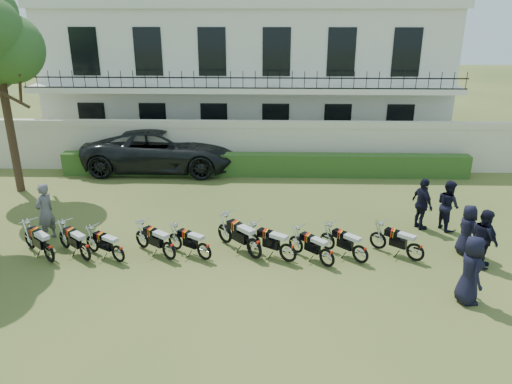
% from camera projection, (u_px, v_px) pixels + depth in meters
% --- Properties ---
extents(ground, '(100.00, 100.00, 0.00)m').
position_uv_depth(ground, '(230.00, 250.00, 15.64)').
color(ground, '#3B4B1E').
rests_on(ground, ground).
extents(perimeter_wall, '(30.00, 0.35, 2.30)m').
position_uv_depth(perimeter_wall, '(243.00, 145.00, 22.69)').
color(perimeter_wall, beige).
rests_on(perimeter_wall, ground).
extents(hedge, '(18.00, 0.60, 1.00)m').
position_uv_depth(hedge, '(264.00, 165.00, 22.16)').
color(hedge, '#284B1A').
rests_on(hedge, ground).
extents(building, '(20.40, 9.60, 7.40)m').
position_uv_depth(building, '(248.00, 71.00, 27.35)').
color(building, silver).
rests_on(building, ground).
extents(motorcycle_0, '(1.47, 1.31, 1.02)m').
position_uv_depth(motorcycle_0, '(48.00, 248.00, 14.69)').
color(motorcycle_0, black).
rests_on(motorcycle_0, ground).
extents(motorcycle_1, '(1.42, 1.24, 0.98)m').
position_uv_depth(motorcycle_1, '(85.00, 248.00, 14.78)').
color(motorcycle_1, black).
rests_on(motorcycle_1, ground).
extents(motorcycle_2, '(1.48, 0.98, 0.93)m').
position_uv_depth(motorcycle_2, '(118.00, 250.00, 14.71)').
color(motorcycle_2, black).
rests_on(motorcycle_2, ground).
extents(motorcycle_3, '(1.50, 1.18, 1.00)m').
position_uv_depth(motorcycle_3, '(169.00, 246.00, 14.83)').
color(motorcycle_3, black).
rests_on(motorcycle_3, ground).
extents(motorcycle_4, '(1.49, 1.01, 0.94)m').
position_uv_depth(motorcycle_4, '(204.00, 247.00, 14.84)').
color(motorcycle_4, black).
rests_on(motorcycle_4, ground).
extents(motorcycle_5, '(1.49, 1.55, 1.12)m').
position_uv_depth(motorcycle_5, '(254.00, 244.00, 14.89)').
color(motorcycle_5, black).
rests_on(motorcycle_5, ground).
extents(motorcycle_6, '(1.62, 1.09, 1.02)m').
position_uv_depth(motorcycle_6, '(288.00, 248.00, 14.70)').
color(motorcycle_6, black).
rests_on(motorcycle_6, ground).
extents(motorcycle_7, '(1.32, 1.29, 0.96)m').
position_uv_depth(motorcycle_7, '(327.00, 254.00, 14.46)').
color(motorcycle_7, black).
rests_on(motorcycle_7, ground).
extents(motorcycle_8, '(1.35, 1.28, 0.97)m').
position_uv_depth(motorcycle_8, '(361.00, 250.00, 14.66)').
color(motorcycle_8, black).
rests_on(motorcycle_8, ground).
extents(motorcycle_9, '(1.45, 1.19, 0.98)m').
position_uv_depth(motorcycle_9, '(416.00, 248.00, 14.77)').
color(motorcycle_9, black).
rests_on(motorcycle_9, ground).
extents(suv, '(6.99, 3.28, 1.93)m').
position_uv_depth(suv, '(162.00, 149.00, 22.85)').
color(suv, black).
rests_on(suv, ground).
extents(inspector, '(0.69, 0.83, 1.93)m').
position_uv_depth(inspector, '(45.00, 212.00, 15.99)').
color(inspector, slate).
rests_on(inspector, ground).
extents(officer_0, '(0.62, 0.93, 1.84)m').
position_uv_depth(officer_0, '(471.00, 270.00, 12.62)').
color(officer_0, black).
rests_on(officer_0, ground).
extents(officer_1, '(0.68, 0.87, 1.74)m').
position_uv_depth(officer_1, '(484.00, 238.00, 14.46)').
color(officer_1, black).
rests_on(officer_1, ground).
extents(officer_2, '(0.71, 1.07, 1.68)m').
position_uv_depth(officer_2, '(485.00, 239.00, 14.46)').
color(officer_2, black).
rests_on(officer_2, ground).
extents(officer_3, '(0.68, 0.88, 1.59)m').
position_uv_depth(officer_3, '(467.00, 230.00, 15.14)').
color(officer_3, black).
rests_on(officer_3, ground).
extents(officer_4, '(0.87, 1.00, 1.74)m').
position_uv_depth(officer_4, '(448.00, 205.00, 16.79)').
color(officer_4, black).
rests_on(officer_4, ground).
extents(officer_5, '(0.74, 1.14, 1.80)m').
position_uv_depth(officer_5, '(422.00, 204.00, 16.79)').
color(officer_5, black).
rests_on(officer_5, ground).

